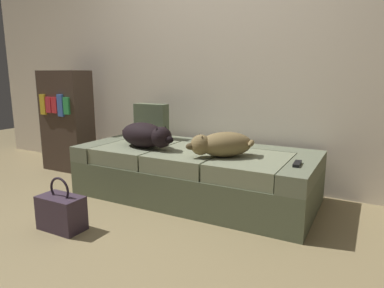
# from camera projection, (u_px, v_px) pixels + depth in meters

# --- Properties ---
(ground_plane) EXTENTS (10.00, 10.00, 0.00)m
(ground_plane) POSITION_uv_depth(u_px,v_px,m) (124.00, 243.00, 2.21)
(ground_plane) COLOR #8C7A52
(back_wall) EXTENTS (6.40, 0.10, 2.80)m
(back_wall) POSITION_uv_depth(u_px,v_px,m) (223.00, 38.00, 3.27)
(back_wall) COLOR beige
(back_wall) RESTS_ON ground
(couch) EXTENTS (2.03, 0.90, 0.43)m
(couch) POSITION_uv_depth(u_px,v_px,m) (195.00, 173.00, 3.00)
(couch) COLOR #565E45
(couch) RESTS_ON ground
(dog_dark) EXTENTS (0.63, 0.36, 0.22)m
(dog_dark) POSITION_uv_depth(u_px,v_px,m) (146.00, 135.00, 2.98)
(dog_dark) COLOR black
(dog_dark) RESTS_ON couch
(dog_tan) EXTENTS (0.50, 0.45, 0.19)m
(dog_tan) POSITION_uv_depth(u_px,v_px,m) (221.00, 144.00, 2.66)
(dog_tan) COLOR olive
(dog_tan) RESTS_ON couch
(tv_remote) EXTENTS (0.05, 0.15, 0.02)m
(tv_remote) POSITION_uv_depth(u_px,v_px,m) (297.00, 164.00, 2.42)
(tv_remote) COLOR black
(tv_remote) RESTS_ON couch
(throw_pillow) EXTENTS (0.34, 0.13, 0.34)m
(throw_pillow) POSITION_uv_depth(u_px,v_px,m) (151.00, 121.00, 3.43)
(throw_pillow) COLOR #545E45
(throw_pillow) RESTS_ON couch
(handbag) EXTENTS (0.32, 0.18, 0.38)m
(handbag) POSITION_uv_depth(u_px,v_px,m) (61.00, 212.00, 2.39)
(handbag) COLOR #392B3A
(handbag) RESTS_ON ground
(bookshelf) EXTENTS (0.56, 0.30, 1.10)m
(bookshelf) POSITION_uv_depth(u_px,v_px,m) (67.00, 121.00, 3.82)
(bookshelf) COLOR #413128
(bookshelf) RESTS_ON ground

